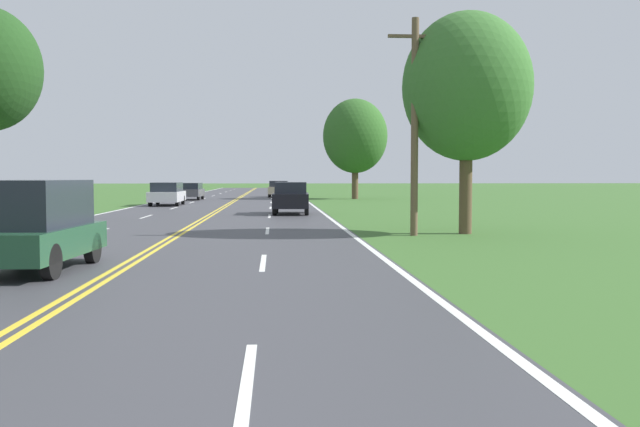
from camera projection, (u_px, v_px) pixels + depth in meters
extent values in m
cube|color=white|center=(247.00, 385.00, 6.28)|extent=(0.12, 3.00, 0.00)
cube|color=white|center=(263.00, 262.00, 15.24)|extent=(0.12, 3.00, 0.00)
cube|color=white|center=(267.00, 231.00, 24.21)|extent=(0.12, 3.00, 0.00)
cube|color=white|center=(269.00, 216.00, 33.18)|extent=(0.12, 3.00, 0.00)
cube|color=white|center=(271.00, 208.00, 42.14)|extent=(0.12, 3.00, 0.00)
cube|color=white|center=(271.00, 202.00, 51.11)|extent=(0.12, 3.00, 0.00)
cube|color=white|center=(272.00, 199.00, 60.08)|extent=(0.12, 3.00, 0.00)
cube|color=white|center=(272.00, 196.00, 69.05)|extent=(0.12, 3.00, 0.00)
cube|color=white|center=(272.00, 194.00, 78.01)|extent=(0.12, 3.00, 0.00)
cube|color=white|center=(273.00, 192.00, 86.98)|extent=(0.12, 3.00, 0.00)
cube|color=white|center=(273.00, 190.00, 95.95)|extent=(0.12, 3.00, 0.00)
cube|color=white|center=(273.00, 189.00, 104.91)|extent=(0.12, 3.00, 0.00)
cube|color=white|center=(98.00, 232.00, 23.81)|extent=(0.12, 3.00, 0.00)
cube|color=white|center=(146.00, 217.00, 32.78)|extent=(0.12, 3.00, 0.00)
cube|color=white|center=(174.00, 208.00, 41.75)|extent=(0.12, 3.00, 0.00)
cube|color=white|center=(192.00, 203.00, 50.71)|extent=(0.12, 3.00, 0.00)
cube|color=white|center=(204.00, 199.00, 59.68)|extent=(0.12, 3.00, 0.00)
cube|color=white|center=(213.00, 196.00, 68.65)|extent=(0.12, 3.00, 0.00)
cube|color=white|center=(220.00, 194.00, 77.61)|extent=(0.12, 3.00, 0.00)
cube|color=white|center=(226.00, 192.00, 86.58)|extent=(0.12, 3.00, 0.00)
cube|color=white|center=(231.00, 190.00, 95.55)|extent=(0.12, 3.00, 0.00)
cube|color=white|center=(234.00, 189.00, 104.51)|extent=(0.12, 3.00, 0.00)
cylinder|color=brown|center=(415.00, 128.00, 22.21)|extent=(0.24, 0.24, 7.12)
cube|color=brown|center=(415.00, 36.00, 22.05)|extent=(1.80, 0.12, 0.10)
cylinder|color=brown|center=(355.00, 181.00, 59.32)|extent=(0.56, 0.56, 3.11)
ellipsoid|color=#2D5B23|center=(355.00, 136.00, 59.10)|extent=(5.64, 5.64, 6.49)
cylinder|color=brown|center=(466.00, 188.00, 23.04)|extent=(0.44, 0.44, 3.14)
ellipsoid|color=#386B2D|center=(467.00, 87.00, 22.85)|extent=(4.36, 4.36, 5.01)
cylinder|color=black|center=(25.00, 248.00, 15.16)|extent=(0.23, 0.70, 0.69)
cylinder|color=black|center=(93.00, 248.00, 15.19)|extent=(0.23, 0.70, 0.69)
cylinder|color=black|center=(51.00, 262.00, 12.70)|extent=(0.23, 0.70, 0.69)
cube|color=#1E472D|center=(36.00, 242.00, 13.91)|extent=(1.90, 4.10, 0.60)
cube|color=#1E232D|center=(35.00, 204.00, 13.87)|extent=(1.64, 2.89, 0.96)
cylinder|color=black|center=(307.00, 208.00, 33.95)|extent=(0.23, 0.80, 0.79)
cylinder|color=black|center=(275.00, 208.00, 33.90)|extent=(0.23, 0.80, 0.79)
cylinder|color=black|center=(306.00, 206.00, 36.45)|extent=(0.23, 0.80, 0.79)
cylinder|color=black|center=(276.00, 206.00, 36.40)|extent=(0.23, 0.80, 0.79)
cube|color=black|center=(291.00, 200.00, 35.16)|extent=(1.97, 4.11, 0.73)
cube|color=#1E232D|center=(291.00, 188.00, 35.12)|extent=(1.70, 2.89, 0.58)
cylinder|color=black|center=(158.00, 200.00, 47.23)|extent=(0.21, 0.65, 0.64)
cylinder|color=black|center=(183.00, 200.00, 47.37)|extent=(0.21, 0.65, 0.64)
cylinder|color=black|center=(150.00, 202.00, 44.23)|extent=(0.21, 0.65, 0.64)
cylinder|color=black|center=(177.00, 202.00, 44.36)|extent=(0.21, 0.65, 0.64)
cube|color=silver|center=(167.00, 196.00, 45.78)|extent=(2.00, 4.88, 0.66)
cube|color=#1E232D|center=(167.00, 187.00, 45.75)|extent=(1.75, 3.42, 0.62)
cylinder|color=black|center=(184.00, 195.00, 58.18)|extent=(0.21, 0.68, 0.68)
cylinder|color=black|center=(203.00, 195.00, 58.25)|extent=(0.21, 0.68, 0.68)
cylinder|color=black|center=(179.00, 196.00, 55.55)|extent=(0.21, 0.68, 0.68)
cylinder|color=black|center=(198.00, 196.00, 55.63)|extent=(0.21, 0.68, 0.68)
cube|color=#47474C|center=(191.00, 193.00, 56.89)|extent=(1.84, 4.28, 0.60)
cube|color=#1E232D|center=(191.00, 186.00, 56.86)|extent=(1.60, 3.00, 0.53)
cylinder|color=black|center=(288.00, 194.00, 63.35)|extent=(0.22, 0.72, 0.72)
cylinder|color=black|center=(269.00, 194.00, 63.29)|extent=(0.22, 0.72, 0.72)
cylinder|color=black|center=(288.00, 193.00, 65.69)|extent=(0.22, 0.72, 0.72)
cylinder|color=black|center=(270.00, 193.00, 65.62)|extent=(0.22, 0.72, 0.72)
cube|color=#C1B28E|center=(279.00, 190.00, 64.47)|extent=(2.05, 3.83, 0.68)
cube|color=#1E232D|center=(279.00, 184.00, 64.44)|extent=(1.78, 2.69, 0.56)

